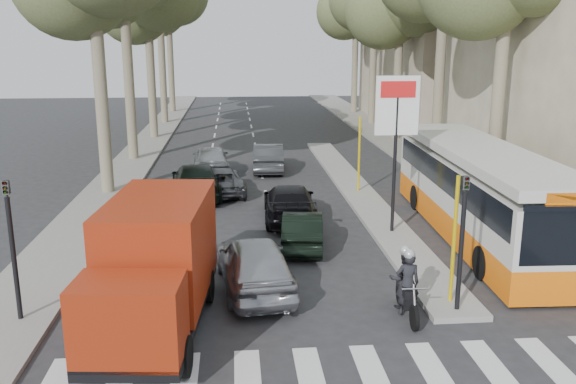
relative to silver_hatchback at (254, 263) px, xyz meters
name	(u,v)px	position (x,y,z in m)	size (l,w,h in m)	color
ground	(321,295)	(1.79, -0.57, -0.77)	(120.00, 120.00, 0.00)	#28282B
sidewalk_right	(394,141)	(10.39, 24.43, -0.71)	(3.20, 70.00, 0.12)	gray
median_left	(153,137)	(-6.21, 27.43, -0.71)	(2.40, 64.00, 0.12)	gray
traffic_island	(358,192)	(5.04, 10.43, -0.69)	(1.50, 26.00, 0.16)	gray
building_far	(454,24)	(17.29, 33.43, 7.23)	(11.00, 20.00, 16.00)	#B7A88E
billboard	(396,132)	(5.04, 4.43, 2.93)	(1.50, 12.10, 5.60)	yellow
traffic_light_island	(463,221)	(5.04, -2.07, 1.72)	(0.16, 0.41, 3.60)	black
traffic_light_left	(10,226)	(-5.81, -1.57, 1.72)	(0.16, 0.41, 3.60)	black
silver_hatchback	(254,263)	(0.00, 0.00, 0.00)	(1.82, 4.52, 1.54)	#AFB1B8
dark_hatchback	(302,229)	(1.73, 3.46, -0.15)	(1.30, 3.74, 1.23)	black
queue_car_a	(220,181)	(-1.17, 11.09, -0.18)	(1.95, 4.24, 1.18)	#4A4C51
queue_car_b	(289,203)	(1.58, 6.61, -0.08)	(1.94, 4.76, 1.38)	black
queue_car_c	(211,160)	(-1.71, 15.26, -0.02)	(1.78, 4.43, 1.51)	#9DA0A4
queue_car_d	(268,157)	(1.29, 15.82, -0.04)	(1.54, 4.41, 1.45)	#43454A
queue_car_e	(196,181)	(-2.21, 10.54, -0.03)	(2.06, 5.08, 1.47)	black
red_truck	(155,264)	(-2.39, -2.17, 0.87)	(2.70, 5.98, 3.10)	black
city_bus	(480,190)	(7.99, 4.02, 0.92)	(3.12, 12.30, 3.22)	orange
motorcycle	(406,283)	(3.76, -1.84, 0.05)	(0.77, 2.11, 1.79)	black
pedestrian_near	(489,197)	(8.99, 5.45, 0.27)	(1.08, 0.53, 1.85)	#42344E
pedestrian_far	(483,159)	(11.79, 12.90, 0.25)	(1.16, 0.51, 1.79)	brown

